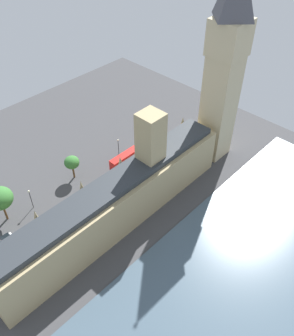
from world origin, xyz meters
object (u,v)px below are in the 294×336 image
Objects in this scene: street_lamp_slot_10 at (30,196)px; car_dark_green_leading at (107,180)px; pedestrian_trailing at (59,234)px; plane_tree_corner at (0,198)px; parliament_building at (119,199)px; pedestrian_kerbside at (111,196)px; pedestrian_under_trees at (85,213)px; clock_tower at (225,62)px; car_white_by_river_gate at (5,239)px; double_decker_bus_midblock at (125,160)px; street_lamp_slot_11 at (118,144)px; car_yellow_cab_near_tower at (60,213)px; plane_tree_opposite_hall at (72,163)px.

car_dark_green_leading is at bearing -109.83° from street_lamp_slot_10.
plane_tree_corner is (14.57, 6.14, 7.03)m from pedestrian_trailing.
pedestrian_kerbside is (7.68, -3.57, -6.92)m from parliament_building.
car_dark_green_leading reaches higher than pedestrian_under_trees.
plane_tree_corner is (22.00, 20.71, 0.12)m from parliament_building.
clock_tower reaches higher than car_white_by_river_gate.
double_decker_bus_midblock reaches higher than car_white_by_river_gate.
double_decker_bus_midblock is at bearing 58.35° from clock_tower.
pedestrian_trailing is at bearing 111.56° from street_lamp_slot_11.
street_lamp_slot_11 is at bearing -71.94° from car_yellow_cab_near_tower.
clock_tower reaches higher than car_dark_green_leading.
parliament_building is 30.21m from plane_tree_corner.
double_decker_bus_midblock is at bearing -20.20° from pedestrian_kerbside.
clock_tower is 12.89× the size of car_dark_green_leading.
plane_tree_corner reaches higher than pedestrian_under_trees.
plane_tree_opposite_hall is at bearing 47.73° from pedestrian_kerbside.
parliament_building reaches higher than plane_tree_opposite_hall.
car_dark_green_leading is at bearing -85.80° from car_yellow_cab_near_tower.
parliament_building is 15.09× the size of car_dark_green_leading.
double_decker_bus_midblock is 1.62× the size of street_lamp_slot_10.
parliament_building is 21.89m from double_decker_bus_midblock.
plane_tree_opposite_hall is (8.98, 5.36, 4.89)m from car_dark_green_leading.
parliament_building is 24.83m from street_lamp_slot_10.
street_lamp_slot_10 reaches higher than street_lamp_slot_11.
street_lamp_slot_10 is (7.46, 20.68, 3.63)m from car_dark_green_leading.
pedestrian_under_trees is 16.64m from plane_tree_opposite_hall.
pedestrian_kerbside is at bearing -24.94° from parliament_building.
plane_tree_corner is at bearing 87.83° from street_lamp_slot_11.
car_yellow_cab_near_tower and car_white_by_river_gate have the same top height.
street_lamp_slot_10 reaches higher than car_dark_green_leading.
car_dark_green_leading is at bearing -28.38° from parliament_building.
pedestrian_trailing is 0.26× the size of street_lamp_slot_10.
double_decker_bus_midblock is 6.77× the size of pedestrian_under_trees.
car_white_by_river_gate is 0.73× the size of street_lamp_slot_11.
car_white_by_river_gate is 29.50m from pedestrian_kerbside.
pedestrian_under_trees is at bearing -113.87° from car_white_by_river_gate.
clock_tower is at bearing -111.47° from street_lamp_slot_10.
car_yellow_cab_near_tower is 9.28m from street_lamp_slot_10.
clock_tower reaches higher than plane_tree_corner.
pedestrian_kerbside is (-4.94, -13.95, -0.13)m from car_yellow_cab_near_tower.
pedestrian_kerbside is at bearing -120.53° from plane_tree_corner.
parliament_building is 30.11m from car_white_by_river_gate.
plane_tree_opposite_hall is at bearing -84.32° from street_lamp_slot_10.
clock_tower is 35.15× the size of pedestrian_trailing.
car_dark_green_leading is at bearing -80.49° from double_decker_bus_midblock.
pedestrian_trailing is 0.16× the size of plane_tree_corner.
parliament_building reaches higher than pedestrian_kerbside.
pedestrian_kerbside reaches higher than pedestrian_under_trees.
car_white_by_river_gate is 0.64× the size of street_lamp_slot_10.
pedestrian_trailing is at bearing 175.92° from street_lamp_slot_10.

